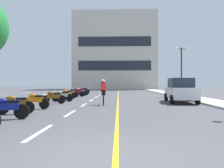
% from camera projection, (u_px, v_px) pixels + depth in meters
% --- Properties ---
extents(ground_plane, '(140.00, 140.00, 0.00)m').
position_uv_depth(ground_plane, '(116.00, 96.00, 25.24)').
color(ground_plane, '#47474C').
extents(curb_left, '(2.40, 72.00, 0.12)m').
position_uv_depth(curb_left, '(62.00, 94.00, 28.46)').
color(curb_left, '#B7B2A8').
rests_on(curb_left, ground).
extents(curb_right, '(2.40, 72.00, 0.12)m').
position_uv_depth(curb_right, '(172.00, 94.00, 28.02)').
color(curb_right, '#B7B2A8').
rests_on(curb_right, ground).
extents(lane_dash_0, '(0.14, 2.20, 0.01)m').
position_uv_depth(lane_dash_0, '(40.00, 132.00, 6.31)').
color(lane_dash_0, silver).
rests_on(lane_dash_0, ground).
extents(lane_dash_1, '(0.14, 2.20, 0.01)m').
position_uv_depth(lane_dash_1, '(70.00, 113.00, 10.31)').
color(lane_dash_1, silver).
rests_on(lane_dash_1, ground).
extents(lane_dash_2, '(0.14, 2.20, 0.01)m').
position_uv_depth(lane_dash_2, '(84.00, 105.00, 14.31)').
color(lane_dash_2, silver).
rests_on(lane_dash_2, ground).
extents(lane_dash_3, '(0.14, 2.20, 0.01)m').
position_uv_depth(lane_dash_3, '(91.00, 100.00, 18.30)').
color(lane_dash_3, silver).
rests_on(lane_dash_3, ground).
extents(lane_dash_4, '(0.14, 2.20, 0.01)m').
position_uv_depth(lane_dash_4, '(96.00, 97.00, 22.30)').
color(lane_dash_4, silver).
rests_on(lane_dash_4, ground).
extents(lane_dash_5, '(0.14, 2.20, 0.01)m').
position_uv_depth(lane_dash_5, '(100.00, 95.00, 26.30)').
color(lane_dash_5, silver).
rests_on(lane_dash_5, ground).
extents(lane_dash_6, '(0.14, 2.20, 0.01)m').
position_uv_depth(lane_dash_6, '(102.00, 93.00, 30.30)').
color(lane_dash_6, silver).
rests_on(lane_dash_6, ground).
extents(lane_dash_7, '(0.14, 2.20, 0.01)m').
position_uv_depth(lane_dash_7, '(104.00, 92.00, 34.30)').
color(lane_dash_7, silver).
rests_on(lane_dash_7, ground).
extents(lane_dash_8, '(0.14, 2.20, 0.01)m').
position_uv_depth(lane_dash_8, '(106.00, 91.00, 38.29)').
color(lane_dash_8, silver).
rests_on(lane_dash_8, ground).
extents(lane_dash_9, '(0.14, 2.20, 0.01)m').
position_uv_depth(lane_dash_9, '(107.00, 91.00, 42.29)').
color(lane_dash_9, silver).
rests_on(lane_dash_9, ground).
extents(lane_dash_10, '(0.14, 2.20, 0.01)m').
position_uv_depth(lane_dash_10, '(108.00, 90.00, 46.29)').
color(lane_dash_10, silver).
rests_on(lane_dash_10, ground).
extents(lane_dash_11, '(0.14, 2.20, 0.01)m').
position_uv_depth(lane_dash_11, '(109.00, 89.00, 50.29)').
color(lane_dash_11, silver).
rests_on(lane_dash_11, ground).
extents(centre_line_yellow, '(0.12, 66.00, 0.01)m').
position_uv_depth(centre_line_yellow, '(118.00, 94.00, 28.23)').
color(centre_line_yellow, gold).
rests_on(centre_line_yellow, ground).
extents(office_building, '(19.73, 8.40, 18.31)m').
position_uv_depth(office_building, '(115.00, 52.00, 53.35)').
color(office_building, beige).
rests_on(office_building, ground).
extents(street_lamp_mid, '(1.46, 0.36, 5.25)m').
position_uv_depth(street_lamp_mid, '(181.00, 60.00, 23.61)').
color(street_lamp_mid, black).
rests_on(street_lamp_mid, curb_right).
extents(parked_car_near, '(2.16, 4.31, 1.82)m').
position_uv_depth(parked_car_near, '(180.00, 90.00, 16.15)').
color(parked_car_near, black).
rests_on(parked_car_near, ground).
extents(motorcycle_1, '(1.68, 0.64, 0.92)m').
position_uv_depth(motorcycle_1, '(7.00, 108.00, 8.57)').
color(motorcycle_1, black).
rests_on(motorcycle_1, ground).
extents(motorcycle_2, '(1.64, 0.78, 0.92)m').
position_uv_depth(motorcycle_2, '(15.00, 104.00, 10.01)').
color(motorcycle_2, black).
rests_on(motorcycle_2, ground).
extents(motorcycle_3, '(1.69, 0.62, 0.92)m').
position_uv_depth(motorcycle_3, '(35.00, 100.00, 12.14)').
color(motorcycle_3, black).
rests_on(motorcycle_3, ground).
extents(motorcycle_4, '(1.70, 0.60, 0.92)m').
position_uv_depth(motorcycle_4, '(53.00, 97.00, 15.17)').
color(motorcycle_4, black).
rests_on(motorcycle_4, ground).
extents(motorcycle_5, '(1.70, 0.60, 0.92)m').
position_uv_depth(motorcycle_5, '(62.00, 95.00, 17.03)').
color(motorcycle_5, black).
rests_on(motorcycle_5, ground).
extents(motorcycle_6, '(1.67, 0.70, 0.92)m').
position_uv_depth(motorcycle_6, '(67.00, 94.00, 20.05)').
color(motorcycle_6, black).
rests_on(motorcycle_6, ground).
extents(motorcycle_7, '(1.70, 0.60, 0.92)m').
position_uv_depth(motorcycle_7, '(70.00, 93.00, 21.94)').
color(motorcycle_7, black).
rests_on(motorcycle_7, ground).
extents(motorcycle_8, '(1.68, 0.66, 0.92)m').
position_uv_depth(motorcycle_8, '(77.00, 92.00, 23.41)').
color(motorcycle_8, black).
rests_on(motorcycle_8, ground).
extents(motorcycle_9, '(1.66, 0.74, 0.92)m').
position_uv_depth(motorcycle_9, '(80.00, 92.00, 25.09)').
color(motorcycle_9, black).
rests_on(motorcycle_9, ground).
extents(motorcycle_10, '(1.70, 0.60, 0.92)m').
position_uv_depth(motorcycle_10, '(82.00, 91.00, 26.69)').
color(motorcycle_10, black).
rests_on(motorcycle_10, ground).
extents(motorcycle_11, '(1.69, 0.63, 0.92)m').
position_uv_depth(motorcycle_11, '(82.00, 91.00, 28.44)').
color(motorcycle_11, black).
rests_on(motorcycle_11, ground).
extents(motorcycle_12, '(1.70, 0.60, 0.92)m').
position_uv_depth(motorcycle_12, '(84.00, 90.00, 30.64)').
color(motorcycle_12, black).
rests_on(motorcycle_12, ground).
extents(cyclist_rider, '(0.43, 1.77, 1.71)m').
position_uv_depth(cyclist_rider, '(103.00, 92.00, 14.35)').
color(cyclist_rider, black).
rests_on(cyclist_rider, ground).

